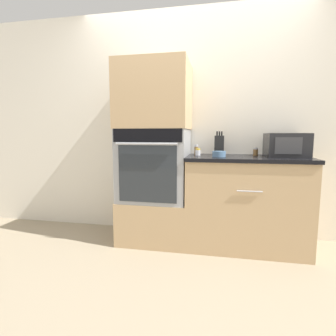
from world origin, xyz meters
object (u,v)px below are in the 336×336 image
(condiment_jar_near, at_px, (256,152))
(condiment_jar_mid, at_px, (196,150))
(bowl, at_px, (219,154))
(knife_block, at_px, (219,145))
(microwave, at_px, (286,145))
(condiment_jar_far, at_px, (198,152))
(wall_oven, at_px, (155,165))

(condiment_jar_near, relative_size, condiment_jar_mid, 0.74)
(bowl, height_order, condiment_jar_near, condiment_jar_near)
(knife_block, height_order, condiment_jar_near, knife_block)
(microwave, distance_m, condiment_jar_far, 0.86)
(condiment_jar_near, xyz_separation_m, condiment_jar_mid, (-0.61, -0.02, 0.01))
(condiment_jar_mid, bearing_deg, condiment_jar_far, -74.27)
(bowl, relative_size, condiment_jar_mid, 1.18)
(microwave, relative_size, knife_block, 1.54)
(microwave, relative_size, condiment_jar_mid, 3.45)
(condiment_jar_near, bearing_deg, wall_oven, -171.82)
(condiment_jar_near, height_order, condiment_jar_far, condiment_jar_near)
(condiment_jar_mid, bearing_deg, wall_oven, -163.28)
(condiment_jar_near, xyz_separation_m, condiment_jar_far, (-0.58, -0.11, -0.00))
(microwave, height_order, knife_block, knife_block)
(microwave, xyz_separation_m, condiment_jar_near, (-0.27, 0.07, -0.07))
(wall_oven, distance_m, bowl, 0.68)
(condiment_jar_far, bearing_deg, wall_oven, -175.26)
(wall_oven, xyz_separation_m, bowl, (0.66, -0.08, 0.13))
(knife_block, xyz_separation_m, condiment_jar_mid, (-0.24, -0.03, -0.05))
(knife_block, bearing_deg, condiment_jar_mid, -173.22)
(microwave, distance_m, condiment_jar_near, 0.29)
(wall_oven, xyz_separation_m, condiment_jar_far, (0.45, 0.04, 0.14))
(knife_block, relative_size, condiment_jar_near, 3.05)
(condiment_jar_near, height_order, condiment_jar_mid, condiment_jar_mid)
(microwave, relative_size, bowl, 2.93)
(condiment_jar_near, relative_size, condiment_jar_far, 1.13)
(bowl, distance_m, condiment_jar_mid, 0.31)
(knife_block, bearing_deg, condiment_jar_near, -1.14)
(condiment_jar_far, bearing_deg, bowl, -28.23)
(microwave, bearing_deg, knife_block, 172.87)
(condiment_jar_near, distance_m, condiment_jar_mid, 0.61)
(condiment_jar_far, bearing_deg, microwave, 2.55)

